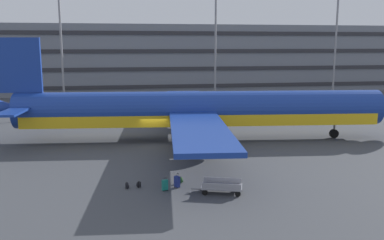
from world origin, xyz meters
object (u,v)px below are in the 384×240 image
at_px(suitcase_upright, 165,185).
at_px(backpack_small, 181,180).
at_px(backpack_red, 127,186).
at_px(airliner, 197,110).
at_px(baggage_cart, 222,187).
at_px(backpack_purple, 139,184).
at_px(suitcase_navy, 177,182).

xyz_separation_m(suitcase_upright, backpack_small, (1.25, 1.33, -0.18)).
height_order(backpack_small, backpack_red, backpack_red).
relative_size(airliner, backpack_small, 84.18).
bearing_deg(suitcase_upright, airliner, 71.81).
distance_m(airliner, baggage_cart, 15.33).
bearing_deg(backpack_small, suitcase_upright, -133.25).
bearing_deg(backpack_red, backpack_small, 8.63).
xyz_separation_m(airliner, backpack_purple, (-6.31, -13.18, -2.79)).
bearing_deg(suitcase_navy, backpack_red, 175.04).
bearing_deg(suitcase_navy, backpack_purple, 170.79).
bearing_deg(suitcase_upright, backpack_small, 46.75).
distance_m(airliner, backpack_small, 13.48).
bearing_deg(airliner, backpack_red, -117.93).
height_order(airliner, backpack_purple, airliner).
xyz_separation_m(backpack_purple, baggage_cart, (5.25, -1.89, 0.22)).
bearing_deg(suitcase_navy, suitcase_upright, -150.60).
xyz_separation_m(airliner, suitcase_navy, (-3.77, -13.59, -2.59)).
relative_size(backpack_small, backpack_red, 0.99).
height_order(backpack_purple, baggage_cart, baggage_cart).
xyz_separation_m(backpack_small, backpack_red, (-3.68, -0.56, 0.00)).
bearing_deg(suitcase_upright, baggage_cart, -15.59).
bearing_deg(backpack_red, baggage_cart, -16.41).
bearing_deg(suitcase_navy, airliner, 74.52).
xyz_separation_m(backpack_red, backpack_purple, (0.74, 0.13, -0.01)).
height_order(airliner, suitcase_navy, airliner).
bearing_deg(backpack_small, baggage_cart, -45.08).
height_order(suitcase_upright, baggage_cart, suitcase_upright).
bearing_deg(baggage_cart, suitcase_upright, 164.41).
height_order(suitcase_upright, backpack_purple, suitcase_upright).
bearing_deg(backpack_red, suitcase_navy, -4.96).
bearing_deg(backpack_small, backpack_purple, -171.65).
bearing_deg(baggage_cart, backpack_purple, 160.18).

